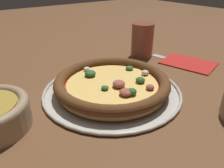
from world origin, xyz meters
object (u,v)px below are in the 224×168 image
object	(u,v)px
pizza_tray	(112,91)
drinking_cup	(142,40)
napkin	(189,63)
fork	(174,60)
pizza	(112,83)

from	to	relation	value
pizza_tray	drinking_cup	xyz separation A→B (m)	(0.14, -0.24, 0.05)
napkin	fork	xyz separation A→B (m)	(0.05, 0.02, -0.00)
pizza_tray	drinking_cup	bearing A→B (deg)	-58.72
drinking_cup	fork	size ratio (longest dim) A/B	0.61
drinking_cup	napkin	bearing A→B (deg)	-154.50
pizza	fork	size ratio (longest dim) A/B	1.50
napkin	fork	bearing A→B (deg)	19.17
drinking_cup	fork	distance (m)	0.12
drinking_cup	fork	world-z (taller)	drinking_cup
pizza	napkin	xyz separation A→B (m)	(-0.00, -0.31, -0.02)
pizza	fork	xyz separation A→B (m)	(0.05, -0.29, -0.02)
pizza_tray	drinking_cup	distance (m)	0.28
pizza_tray	fork	size ratio (longest dim) A/B	1.81
pizza_tray	pizza	distance (m)	0.02
napkin	fork	distance (m)	0.05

